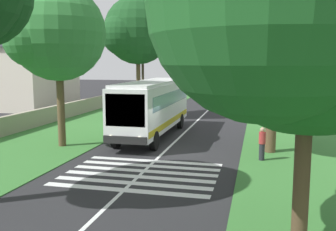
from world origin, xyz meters
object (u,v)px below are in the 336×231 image
at_px(trailing_minibus_0, 239,83).
at_px(roadside_tree_left_2, 136,32).
at_px(roadside_tree_right_1, 263,51).
at_px(roadside_tree_right_2, 264,45).
at_px(coach_bus, 153,105).
at_px(roadside_tree_left_4, 191,58).
at_px(roadside_tree_left_1, 57,35).
at_px(pedestrian, 262,143).
at_px(trailing_car_0, 230,99).
at_px(roadside_tree_right_4, 301,1).
at_px(roadside_tree_right_0, 259,49).
at_px(roadside_building, 33,74).
at_px(roadside_tree_left_3, 203,51).
at_px(utility_pole, 143,69).
at_px(trailing_car_1, 236,93).
at_px(roadside_tree_right_3, 271,10).

bearing_deg(trailing_minibus_0, roadside_tree_left_2, 166.97).
distance_m(roadside_tree_right_1, roadside_tree_right_2, 19.77).
xyz_separation_m(coach_bus, roadside_tree_left_4, (39.25, 4.28, 3.50)).
bearing_deg(roadside_tree_left_1, roadside_tree_right_1, -10.97).
bearing_deg(roadside_tree_left_4, pedestrian, -165.60).
xyz_separation_m(trailing_car_0, roadside_tree_right_4, (-34.86, -4.09, 5.80)).
xyz_separation_m(roadside_tree_left_4, roadside_tree_right_2, (-0.95, -11.71, 1.97)).
distance_m(trailing_minibus_0, roadside_tree_right_0, 11.65).
relative_size(trailing_minibus_0, roadside_tree_left_2, 0.56).
bearing_deg(roadside_tree_right_4, roadside_building, 42.87).
xyz_separation_m(roadside_tree_right_1, roadside_building, (-45.36, 24.70, -3.45)).
relative_size(coach_bus, roadside_tree_right_4, 1.10).
bearing_deg(roadside_tree_left_3, coach_bus, -175.12).
xyz_separation_m(roadside_tree_left_4, roadside_tree_right_4, (-53.39, -12.01, 0.82)).
relative_size(trailing_minibus_0, roadside_building, 0.58).
xyz_separation_m(utility_pole, roadside_building, (2.75, 13.40, -0.56)).
bearing_deg(coach_bus, roadside_tree_left_1, 132.52).
relative_size(trailing_car_1, roadside_tree_left_3, 0.39).
bearing_deg(roadside_tree_left_4, utility_pole, -179.03).
xyz_separation_m(roadside_tree_left_3, roadside_tree_right_0, (-26.48, -11.46, -0.46)).
height_order(roadside_tree_left_1, roadside_tree_right_3, roadside_tree_right_3).
distance_m(roadside_tree_left_2, roadside_tree_left_3, 48.06).
relative_size(coach_bus, roadside_tree_right_3, 0.98).
height_order(trailing_minibus_0, roadside_tree_right_3, roadside_tree_right_3).
relative_size(trailing_car_1, roadside_tree_right_3, 0.38).
distance_m(coach_bus, roadside_tree_left_1, 7.54).
bearing_deg(roadside_tree_left_3, roadside_tree_left_2, -178.71).
bearing_deg(roadside_tree_right_2, roadside_tree_left_2, 159.90).
bearing_deg(roadside_building, trailing_car_1, -50.01).
height_order(roadside_tree_right_0, pedestrian, roadside_tree_right_0).
distance_m(trailing_car_0, roadside_building, 22.53).
xyz_separation_m(trailing_minibus_0, roadside_tree_left_3, (16.50, 8.39, 5.64)).
xyz_separation_m(coach_bus, utility_pole, (9.95, 3.78, 2.14)).
distance_m(roadside_tree_left_1, roadside_building, 21.26).
relative_size(trailing_car_0, roadside_tree_right_3, 0.38).
xyz_separation_m(utility_pole, pedestrian, (-14.87, -10.85, -3.38)).
xyz_separation_m(coach_bus, trailing_car_0, (20.73, -3.64, -1.48)).
bearing_deg(roadside_tree_left_1, trailing_car_0, -18.21).
bearing_deg(roadside_tree_right_0, roadside_tree_left_2, 154.31).
distance_m(roadside_tree_right_2, pedestrian, 43.74).
bearing_deg(roadside_tree_left_3, trailing_car_1, -161.75).
distance_m(roadside_tree_left_4, roadside_tree_right_4, 54.73).
height_order(roadside_tree_left_2, roadside_tree_right_1, roadside_tree_right_1).
bearing_deg(roadside_tree_left_2, trailing_car_1, -18.33).
xyz_separation_m(roadside_tree_left_1, roadside_tree_left_2, (12.06, -0.85, 1.08)).
height_order(trailing_car_1, roadside_tree_right_3, roadside_tree_right_3).
height_order(roadside_tree_left_2, roadside_tree_right_0, roadside_tree_left_2).
bearing_deg(roadside_tree_right_3, trailing_car_1, 6.28).
height_order(roadside_tree_right_1, pedestrian, roadside_tree_right_1).
distance_m(roadside_tree_right_3, roadside_building, 29.28).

